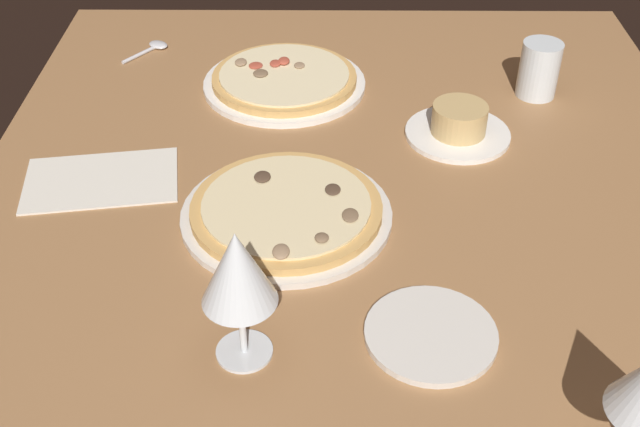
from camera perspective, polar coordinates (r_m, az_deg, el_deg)
name	(u,v)px	position (r cm, az deg, el deg)	size (l,w,h in cm)	color
dining_table	(354,256)	(106.10, 2.48, -3.09)	(150.00, 110.00, 4.00)	#996B42
pizza_main	(287,211)	(108.48, -2.41, 0.18)	(28.96, 28.96, 3.38)	silver
pizza_side	(284,80)	(139.76, -2.58, 9.51)	(28.10, 28.10, 3.39)	white
ramekin_on_saucer	(459,125)	(127.12, 9.89, 6.27)	(16.53, 16.53, 5.39)	white
wine_glass_far	(238,271)	(82.85, -5.92, -4.13)	(8.22, 8.22, 17.36)	silver
water_glass	(539,72)	(140.66, 15.38, 9.75)	(6.69, 6.69, 9.49)	silver
side_plate	(431,334)	(93.27, 7.94, -8.55)	(15.39, 15.39, 0.90)	silver
paper_menu	(101,180)	(120.42, -15.40, 2.33)	(13.84, 21.98, 0.30)	silver
spoon	(153,47)	(155.87, -11.84, 11.58)	(9.59, 8.03, 1.00)	silver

